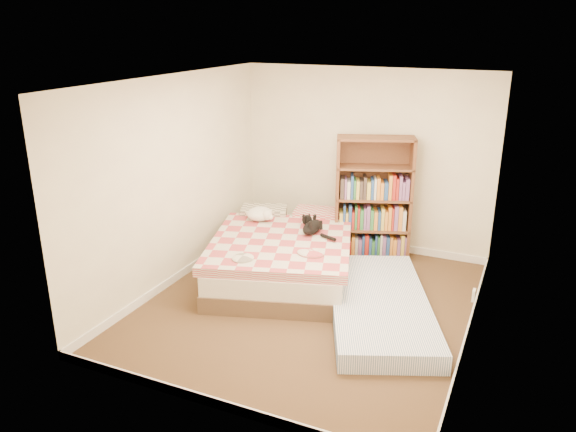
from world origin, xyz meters
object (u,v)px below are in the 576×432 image
at_px(bed, 284,254).
at_px(bookshelf, 373,215).
at_px(floor_mattress, 379,305).
at_px(white_dog, 260,214).
at_px(black_cat, 314,226).

distance_m(bed, bookshelf, 1.36).
xyz_separation_m(floor_mattress, white_dog, (-1.89, 0.85, 0.53)).
relative_size(bookshelf, white_dog, 3.58).
relative_size(black_cat, white_dog, 1.57).
bearing_deg(floor_mattress, white_dog, 133.53).
xyz_separation_m(bed, black_cat, (0.31, 0.23, 0.34)).
xyz_separation_m(bed, bookshelf, (0.86, 1.01, 0.32)).
distance_m(bed, black_cat, 0.51).
distance_m(floor_mattress, black_cat, 1.41).
bearing_deg(bookshelf, black_cat, -144.88).
bearing_deg(bed, black_cat, 19.43).
relative_size(bed, white_dog, 5.69).
xyz_separation_m(bed, white_dog, (-0.50, 0.33, 0.36)).
xyz_separation_m(bookshelf, floor_mattress, (0.54, -1.53, -0.49)).
relative_size(floor_mattress, white_dog, 4.93).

